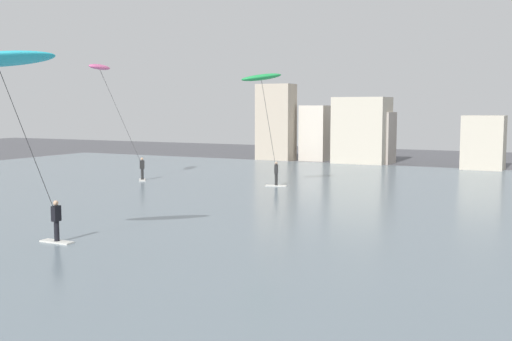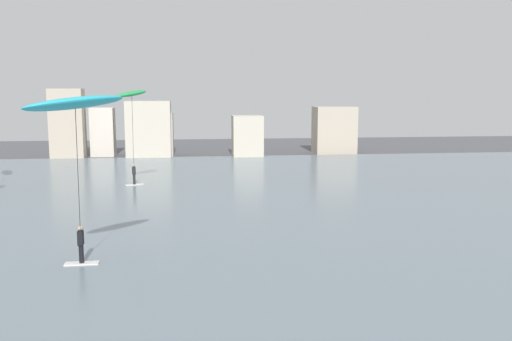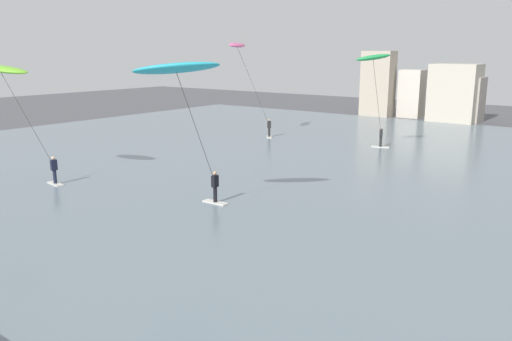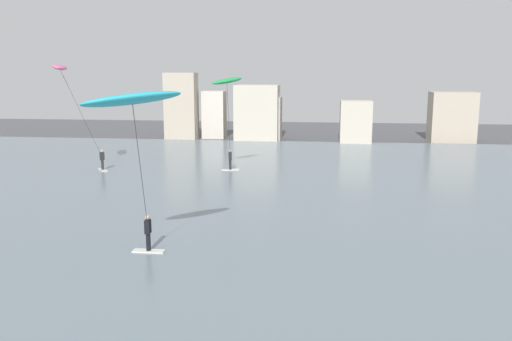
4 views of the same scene
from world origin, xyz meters
name	(u,v)px [view 2 (image 2 of 4)]	position (x,y,z in m)	size (l,w,h in m)	color
water_bay	(255,202)	(0.00, 29.92, 0.05)	(84.00, 52.00, 0.10)	slate
far_shore_buildings	(188,130)	(-4.50, 57.60, 2.95)	(35.01, 5.61, 7.69)	#B7A893
kitesurfer_cyan	(76,115)	(-8.26, 14.81, 6.47)	(3.71, 4.95, 7.27)	silver
kitesurfer_green	(132,106)	(-8.36, 34.91, 6.31)	(2.45, 4.55, 7.46)	silver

